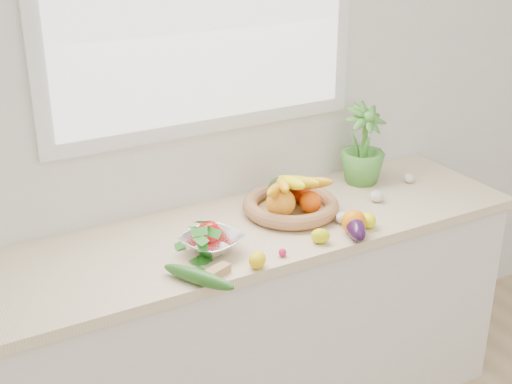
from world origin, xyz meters
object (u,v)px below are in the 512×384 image
cucumber (198,277)px  fruit_basket (290,201)px  potted_herb (363,144)px  eggplant (355,227)px  apple (209,232)px  colander_with_spinach (212,238)px

cucumber → fruit_basket: size_ratio=0.66×
potted_herb → fruit_basket: potted_herb is taller
eggplant → fruit_basket: (-0.10, 0.29, 0.02)m
apple → cucumber: size_ratio=0.31×
fruit_basket → colander_with_spinach: fruit_basket is taller
fruit_basket → cucumber: bearing=-150.1°
apple → eggplant: bearing=-23.5°
cucumber → fruit_basket: 0.63m
apple → colander_with_spinach: 0.07m
apple → eggplant: apple is taller
apple → colander_with_spinach: size_ratio=0.33×
apple → eggplant: (0.49, -0.21, -0.01)m
apple → potted_herb: (0.83, 0.19, 0.13)m
apple → colander_with_spinach: colander_with_spinach is taller
eggplant → potted_herb: bearing=50.4°
eggplant → cucumber: (-0.65, -0.03, -0.01)m
potted_herb → eggplant: bearing=-129.6°
cucumber → colander_with_spinach: bearing=52.0°
eggplant → apple: bearing=156.5°
colander_with_spinach → potted_herb: bearing=17.1°
cucumber → colander_with_spinach: (0.13, 0.17, 0.03)m
apple → potted_herb: potted_herb is taller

